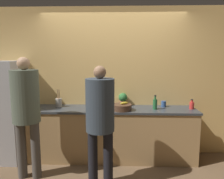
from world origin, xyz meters
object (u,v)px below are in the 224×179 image
cup_blue (164,104)px  bottle_red (192,105)px  fruit_bowl (122,107)px  person_left (26,106)px  utensil_crock (59,102)px  bottle_green (155,104)px  person_center (100,116)px  potted_plant (123,99)px  refrigerator (1,111)px

cup_blue → bottle_red: bearing=-18.7°
fruit_bowl → bottle_red: (1.16, 0.13, 0.01)m
person_left → utensil_crock: person_left is taller
cup_blue → person_left: bearing=-159.1°
fruit_bowl → bottle_green: size_ratio=1.33×
person_left → utensil_crock: bearing=70.4°
utensil_crock → person_center: bearing=-48.6°
person_left → potted_plant: size_ratio=7.69×
refrigerator → bottle_green: 2.61m
potted_plant → bottle_green: bearing=-25.5°
utensil_crock → fruit_bowl: bearing=-10.7°
fruit_bowl → utensil_crock: 1.11m
person_left → refrigerator: bearing=139.8°
person_center → utensil_crock: (-0.80, 0.91, -0.02)m
person_left → bottle_green: person_left is taller
refrigerator → utensil_crock: (0.97, 0.12, 0.13)m
bottle_green → cup_blue: size_ratio=2.34×
person_left → bottle_green: 1.99m
cup_blue → potted_plant: potted_plant is taller
bottle_red → potted_plant: (-1.14, 0.21, 0.06)m
person_center → cup_blue: (1.01, 0.98, -0.05)m
bottle_red → person_center: bearing=-150.2°
refrigerator → person_left: bearing=-40.2°
person_left → potted_plant: bearing=32.0°
refrigerator → person_left: (0.71, -0.60, 0.22)m
person_center → bottle_green: person_center is taller
person_left → potted_plant: (1.37, 0.86, -0.05)m
bottle_green → potted_plant: size_ratio=1.05×
person_left → utensil_crock: 0.77m
cup_blue → bottle_green: bearing=-133.8°
refrigerator → cup_blue: bearing=3.9°
fruit_bowl → potted_plant: potted_plant is taller
utensil_crock → potted_plant: 1.12m
refrigerator → fruit_bowl: bearing=-2.4°
person_left → potted_plant: person_left is taller
person_center → bottle_green: 1.15m
fruit_bowl → bottle_green: bearing=9.2°
bottle_red → bottle_green: bearing=-176.5°
utensil_crock → cup_blue: (1.81, 0.07, -0.03)m
cup_blue → utensil_crock: bearing=-177.9°
refrigerator → fruit_bowl: (2.06, -0.09, 0.10)m
utensil_crock → potted_plant: size_ratio=1.36×
person_center → bottle_red: person_center is taller
bottle_green → potted_plant: (-0.53, 0.25, 0.03)m
fruit_bowl → bottle_red: 1.16m
fruit_bowl → bottle_red: size_ratio=1.92×
utensil_crock → bottle_red: utensil_crock is taller
utensil_crock → potted_plant: utensil_crock is taller
fruit_bowl → utensil_crock: size_ratio=1.03×
person_center → potted_plant: (0.31, 1.04, 0.02)m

